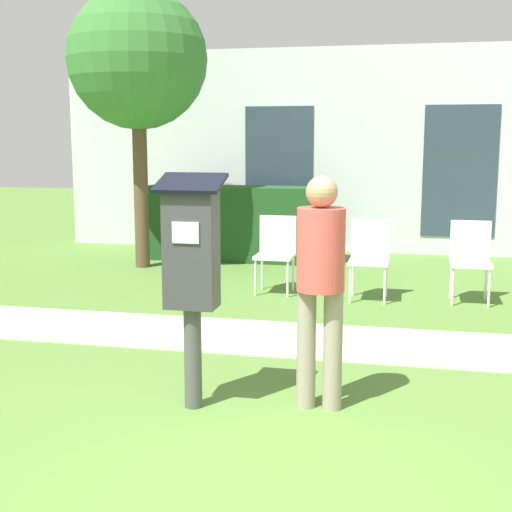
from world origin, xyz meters
TOP-DOWN VIEW (x-y plane):
  - ground_plane at (0.00, 0.00)m, footprint 40.00×40.00m
  - sidewalk at (0.00, 2.80)m, footprint 12.00×1.10m
  - building_facade at (0.00, 8.05)m, footprint 10.00×0.26m
  - parking_meter at (-0.70, 1.07)m, footprint 0.44×0.31m
  - person_standing at (0.14, 1.24)m, footprint 0.32×0.32m
  - outdoor_chair_left at (-0.84, 4.80)m, footprint 0.44×0.44m
  - outdoor_chair_middle at (0.26, 4.67)m, footprint 0.44×0.44m
  - outdoor_chair_right at (1.37, 4.77)m, footprint 0.44×0.44m
  - hedge_row at (-1.83, 6.83)m, footprint 2.68×0.60m
  - tree at (-3.00, 5.99)m, footprint 1.90×1.90m

SIDE VIEW (x-z plane):
  - ground_plane at x=0.00m, z-range 0.00..0.00m
  - sidewalk at x=0.00m, z-range 0.00..0.02m
  - outdoor_chair_left at x=-0.84m, z-range 0.08..0.98m
  - outdoor_chair_middle at x=0.26m, z-range 0.08..0.98m
  - outdoor_chair_right at x=1.37m, z-range 0.08..0.98m
  - hedge_row at x=-1.83m, z-range 0.00..1.10m
  - person_standing at x=0.14m, z-range 0.14..1.72m
  - parking_meter at x=-0.70m, z-range 0.22..1.81m
  - building_facade at x=0.00m, z-range 0.00..3.20m
  - tree at x=-3.00m, z-range 0.94..4.75m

